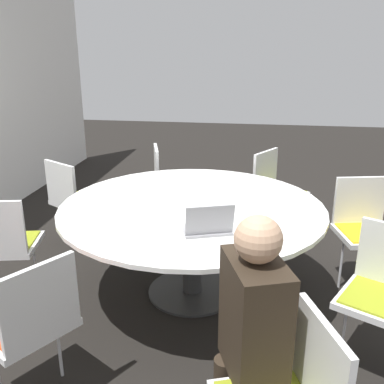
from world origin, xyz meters
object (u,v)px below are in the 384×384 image
(chair_3, at_px, (276,187))
(chair_6, at_px, (3,240))
(person_0, at_px, (250,325))
(laptop, at_px, (208,226))
(chair_2, at_px, (364,223))
(chair_7, at_px, (30,318))
(chair_4, at_px, (169,179))
(chair_5, at_px, (74,196))

(chair_3, xyz_separation_m, chair_6, (-1.58, 1.99, 0.00))
(person_0, bearing_deg, laptop, -0.99)
(chair_2, bearing_deg, chair_7, 25.83)
(laptop, bearing_deg, chair_3, -125.24)
(chair_2, relative_size, person_0, 0.71)
(chair_4, relative_size, chair_5, 1.00)
(chair_2, xyz_separation_m, laptop, (-0.87, 1.16, 0.27))
(chair_3, height_order, chair_7, same)
(chair_6, xyz_separation_m, person_0, (-1.00, -1.80, 0.19))
(chair_2, distance_m, laptop, 1.47)
(chair_3, height_order, chair_4, same)
(chair_5, relative_size, chair_6, 1.00)
(chair_3, xyz_separation_m, laptop, (-1.72, 0.48, 0.27))
(chair_3, relative_size, chair_7, 1.00)
(chair_7, distance_m, laptop, 1.13)
(chair_3, distance_m, chair_6, 2.54)
(chair_5, height_order, laptop, laptop)
(chair_2, relative_size, chair_5, 1.00)
(chair_7, bearing_deg, chair_3, 2.84)
(chair_6, xyz_separation_m, chair_7, (-0.85, -0.67, 0.00))
(chair_6, height_order, laptop, laptop)
(chair_4, bearing_deg, chair_7, -21.06)
(chair_4, height_order, person_0, person_0)
(person_0, bearing_deg, chair_4, -0.53)
(chair_4, distance_m, chair_5, 1.02)
(chair_4, xyz_separation_m, person_0, (-2.67, -0.92, 0.19))
(chair_5, bearing_deg, chair_3, 47.24)
(chair_5, bearing_deg, person_0, -19.50)
(chair_6, bearing_deg, person_0, -41.53)
(chair_7, bearing_deg, chair_4, 26.66)
(chair_5, relative_size, chair_7, 1.00)
(chair_4, height_order, chair_5, same)
(laptop, bearing_deg, chair_6, -24.70)
(chair_7, relative_size, person_0, 0.71)
(chair_6, bearing_deg, chair_5, 71.41)
(chair_5, xyz_separation_m, person_0, (-2.00, -1.69, 0.19))
(laptop, bearing_deg, person_0, 89.01)
(chair_3, distance_m, person_0, 2.59)
(chair_4, relative_size, chair_6, 1.00)
(chair_3, bearing_deg, chair_4, -63.37)
(chair_2, distance_m, person_0, 1.94)
(chair_3, height_order, person_0, person_0)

